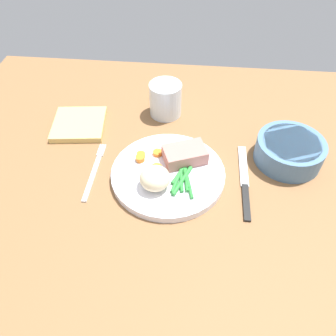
{
  "coord_description": "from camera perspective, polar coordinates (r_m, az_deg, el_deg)",
  "views": [
    {
      "loc": [
        0.76,
        -48.39,
        54.43
      ],
      "look_at": [
        -3.86,
        -1.48,
        4.6
      ],
      "focal_mm": 35.64,
      "sensor_mm": 36.0,
      "label": 1
    }
  ],
  "objects": [
    {
      "name": "green_beans",
      "position": [
        0.68,
        2.64,
        -1.78
      ],
      "size": [
        4.82,
        9.59,
        0.88
      ],
      "color": "#2D8C38",
      "rests_on": "dinner_plate"
    },
    {
      "name": "dining_table",
      "position": [
        0.72,
        3.17,
        -1.34
      ],
      "size": [
        120.0,
        90.0,
        2.0
      ],
      "color": "brown",
      "rests_on": "ground"
    },
    {
      "name": "meat_portion",
      "position": [
        0.71,
        2.89,
        2.31
      ],
      "size": [
        10.22,
        8.43,
        3.09
      ],
      "primitive_type": "cube",
      "rotation": [
        0.0,
        0.0,
        0.38
      ],
      "color": "#B2756B",
      "rests_on": "dinner_plate"
    },
    {
      "name": "water_glass",
      "position": [
        0.85,
        -0.43,
        11.3
      ],
      "size": [
        7.97,
        7.97,
        8.4
      ],
      "color": "silver",
      "rests_on": "dining_table"
    },
    {
      "name": "fork",
      "position": [
        0.73,
        -12.5,
        -0.55
      ],
      "size": [
        1.44,
        16.6,
        0.4
      ],
      "rotation": [
        0.0,
        0.0,
        0.02
      ],
      "color": "silver",
      "rests_on": "dining_table"
    },
    {
      "name": "knife",
      "position": [
        0.71,
        12.95,
        -2.42
      ],
      "size": [
        1.7,
        20.5,
        0.64
      ],
      "rotation": [
        0.0,
        0.0,
        0.06
      ],
      "color": "black",
      "rests_on": "dining_table"
    },
    {
      "name": "napkin",
      "position": [
        0.85,
        -14.96,
        7.26
      ],
      "size": [
        13.62,
        13.69,
        1.45
      ],
      "primitive_type": "cube",
      "rotation": [
        0.0,
        0.0,
        0.12
      ],
      "color": "#DBBC6B",
      "rests_on": "dining_table"
    },
    {
      "name": "mashed_potatoes",
      "position": [
        0.65,
        -2.25,
        -1.78
      ],
      "size": [
        6.02,
        5.81,
        4.7
      ],
      "primitive_type": "ellipsoid",
      "color": "beige",
      "rests_on": "dinner_plate"
    },
    {
      "name": "dinner_plate",
      "position": [
        0.7,
        0.0,
        -1.01
      ],
      "size": [
        23.75,
        23.75,
        1.6
      ],
      "primitive_type": "cylinder",
      "color": "white",
      "rests_on": "dining_table"
    },
    {
      "name": "salad_bowl",
      "position": [
        0.77,
        20.08,
        2.95
      ],
      "size": [
        14.49,
        14.49,
        5.26
      ],
      "color": "#4C7299",
      "rests_on": "dining_table"
    },
    {
      "name": "carrot_slices",
      "position": [
        0.71,
        -3.29,
        1.47
      ],
      "size": [
        5.97,
        6.89,
        1.12
      ],
      "color": "orange",
      "rests_on": "dinner_plate"
    }
  ]
}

